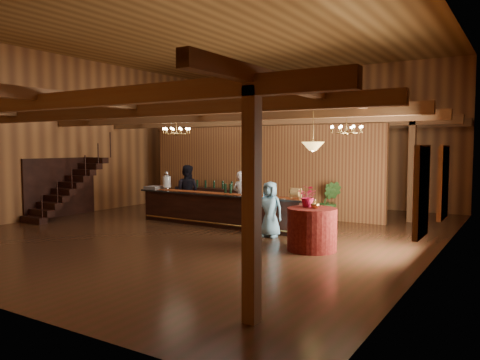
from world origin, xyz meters
The scene contains 29 objects.
floor centered at (0.00, 0.00, 0.00)m, with size 14.00×14.00×0.00m, color #432315.
ceiling centered at (0.00, 0.00, 5.50)m, with size 14.00×14.00×0.00m, color #A07136.
wall_back centered at (0.00, 7.00, 2.75)m, with size 12.00×0.10×5.50m, color #A26432.
wall_left centered at (-6.00, 0.00, 2.75)m, with size 0.10×14.00×5.50m, color #A26432.
wall_right centered at (6.00, 0.00, 2.75)m, with size 0.10×14.00×5.50m, color #A26432.
beam_grid centered at (0.00, 0.51, 3.24)m, with size 11.90×13.90×0.39m.
support_posts centered at (0.00, -0.50, 1.60)m, with size 9.20×10.20×3.20m.
partition_wall centered at (-0.50, 3.50, 1.55)m, with size 9.00×0.18×3.10m, color brown.
window_right_front centered at (5.95, -1.60, 1.55)m, with size 0.12×1.05×1.75m, color white.
window_right_back centered at (5.95, 1.00, 1.55)m, with size 0.12×1.05×1.75m, color white.
staircase centered at (-5.45, -0.74, 1.00)m, with size 1.00×2.80×2.00m.
backroom_boxes centered at (-0.29, 5.50, 0.53)m, with size 4.10×0.60×1.10m.
tasting_bar centered at (-0.23, 0.66, 0.50)m, with size 5.91×0.97×0.99m.
beverage_dispenser centered at (-2.40, 0.79, 1.27)m, with size 0.26×0.26×0.60m.
glass_rack_tray centered at (-2.88, 0.72, 1.03)m, with size 0.50×0.50×0.10m, color gray.
raffle_drum centered at (2.35, 0.52, 1.16)m, with size 0.34×0.24×0.30m.
bar_bottle_0 centered at (-0.09, 0.77, 1.13)m, with size 0.07×0.07×0.30m, color black.
bar_bottle_1 centered at (0.10, 0.76, 1.13)m, with size 0.07×0.07×0.30m, color black.
backbar_shelf centered at (-2.28, 3.03, 0.43)m, with size 3.09×0.48×0.87m, color black.
round_table centered at (3.45, -0.95, 0.49)m, with size 1.14×1.14×0.98m, color maroon.
chandelier_left centered at (-1.29, -0.04, 2.86)m, with size 0.80×0.80×0.50m.
chandelier_right centered at (3.78, 0.36, 2.82)m, with size 0.80×0.80×0.54m.
pendant_lamp centered at (3.45, -0.95, 2.40)m, with size 0.52×0.52×0.90m.
bartender centered at (0.06, 1.44, 0.82)m, with size 0.60×0.39×1.63m, color white.
staff_second centered at (-2.08, 1.42, 0.89)m, with size 0.86×0.67×1.77m, color black.
guest centered at (1.87, -0.06, 0.74)m, with size 0.72×0.47×1.47m, color #7EBCD8.
floor_plant centered at (2.27, 3.26, 0.64)m, with size 0.71×0.57×1.28m, color #294F1C.
table_flowers centered at (3.30, -0.84, 1.24)m, with size 0.46×0.40×0.51m, color #AE1032.
table_vase centered at (3.53, -0.97, 1.15)m, with size 0.17×0.17×0.33m, color tan.
Camera 1 is at (7.65, -10.88, 2.41)m, focal length 35.00 mm.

